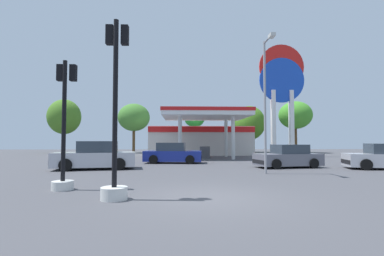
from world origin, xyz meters
name	(u,v)px	position (x,y,z in m)	size (l,w,h in m)	color
ground_plane	(209,198)	(0.00, 0.00, 0.00)	(90.00, 90.00, 0.00)	#47474C
gas_station	(200,138)	(1.40, 24.03, 1.95)	(11.59, 13.69, 4.45)	beige
station_pole_sign	(282,85)	(9.56, 20.00, 7.37)	(4.66, 0.56, 11.63)	white
car_1	(96,156)	(-5.79, 8.32, 0.74)	(4.80, 2.67, 1.63)	black
car_2	(173,154)	(-1.43, 12.47, 0.68)	(4.35, 2.24, 1.50)	black
car_3	(288,157)	(5.77, 8.82, 0.64)	(4.17, 2.31, 1.41)	black
traffic_signal_0	(115,138)	(-2.69, -0.15, 1.73)	(0.74, 0.74, 5.14)	silver
traffic_signal_1	(64,141)	(-4.79, 1.48, 1.64)	(0.70, 0.71, 4.40)	silver
tree_0	(64,117)	(-17.17, 31.22, 4.98)	(4.47, 4.47, 7.41)	brown
tree_1	(134,118)	(-7.24, 29.71, 4.78)	(4.27, 4.27, 6.66)	brown
tree_2	(195,119)	(1.04, 30.85, 4.73)	(2.86, 2.86, 6.01)	brown
tree_3	(249,123)	(8.83, 30.83, 4.13)	(4.40, 4.40, 6.54)	brown
tree_4	(295,115)	(14.74, 29.12, 5.10)	(4.44, 4.44, 7.01)	brown
corner_streetlamp	(266,92)	(3.42, 5.50, 4.06)	(0.24, 1.48, 6.72)	gray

